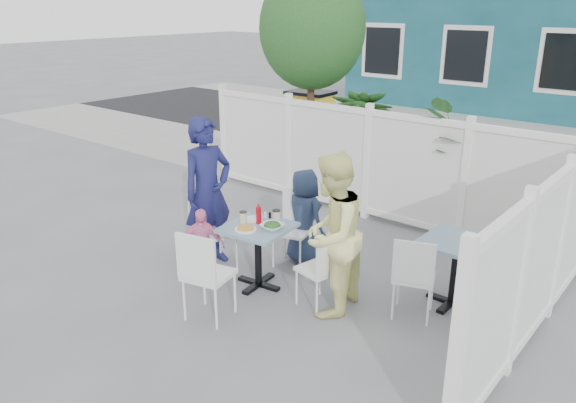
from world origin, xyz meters
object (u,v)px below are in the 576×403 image
Objects in this scene: utility_cabinet at (310,131)px; chair_near at (204,270)px; toddler at (202,246)px; chair_back at (295,222)px; boy at (304,217)px; man at (208,193)px; spare_table at (456,255)px; chair_right at (324,264)px; chair_left at (210,223)px; main_table at (258,240)px; woman at (331,235)px.

chair_near is at bearing -65.75° from utility_cabinet.
chair_near is at bearing -78.84° from toddler.
boy is at bearing -145.53° from chair_back.
man is 0.68m from toddler.
chair_right is at bearing -137.68° from spare_table.
boy is 1.33× the size of toddler.
chair_left is 0.37m from man.
utility_cabinet is 5.64m from chair_near.
main_table is 0.96m from woman.
man reaches higher than chair_right.
chair_back is (2.38, -3.44, -0.17)m from utility_cabinet.
chair_left is at bearing 178.49° from main_table.
spare_table is 0.81× the size of chair_back.
chair_right is 1.75m from man.
main_table is at bearing 80.21° from chair_back.
chair_left is at bearing 120.19° from chair_near.
toddler is (0.31, -0.41, -0.45)m from man.
main_table is at bearing 81.91° from chair_near.
chair_back is at bearing -134.52° from woman.
woman reaches higher than main_table.
spare_table is at bearing 120.32° from chair_left.
boy reaches higher than chair_left.
woman is 1.20m from boy.
woman is 1.43× the size of boy.
chair_near reaches higher than chair_left.
chair_near is at bearing 80.37° from chair_back.
toddler reaches higher than main_table.
utility_cabinet reaches higher than toddler.
main_table is at bearing -96.24° from woman.
boy is at bearing -140.22° from woman.
chair_near is at bearing 152.26° from chair_right.
utility_cabinet is 0.84× the size of woman.
spare_table is at bearing 32.97° from chair_near.
boy is at bearing 26.01° from toddler.
chair_back is (0.71, 0.71, -0.02)m from chair_left.
utility_cabinet is at bearing 50.14° from chair_right.
spare_table is at bearing -36.21° from chair_right.
boy is (-0.07, 1.69, 0.03)m from chair_near.
man is at bearing 100.88° from chair_right.
boy is (0.78, 0.80, 0.04)m from chair_left.
man is (-0.94, 0.95, 0.34)m from chair_near.
spare_table is at bearing -64.37° from man.
chair_right is 1.45m from toddler.
chair_right is at bearing 37.46° from chair_near.
chair_back is at bearing -43.45° from man.
woman is at bearing -82.98° from man.
chair_left is 1.10× the size of chair_right.
chair_right is 0.73× the size of boy.
spare_table is (1.85, 0.98, 0.00)m from main_table.
main_table is 0.85m from chair_right.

